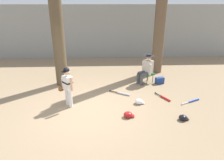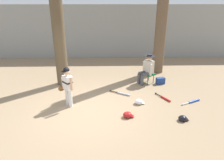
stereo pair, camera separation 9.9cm
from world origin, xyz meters
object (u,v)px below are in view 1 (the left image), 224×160
(folding_stool, at_px, (148,74))
(batting_helmet_black, at_px, (183,118))
(bat_blue_youth, at_px, (192,101))
(tree_near_player, at_px, (55,9))
(young_ballplayer, at_px, (67,84))
(handbag_beside_stool, at_px, (160,80))
(seated_spectator, at_px, (146,68))
(batting_helmet_white, at_px, (139,102))
(batting_helmet_red, at_px, (128,115))
(bat_red_barrel, at_px, (164,98))
(tree_behind_spectator, at_px, (161,14))
(bat_aluminum_silver, at_px, (122,93))

(folding_stool, distance_m, batting_helmet_black, 2.88)
(folding_stool, height_order, bat_blue_youth, folding_stool)
(folding_stool, bearing_deg, tree_near_player, -179.59)
(young_ballplayer, height_order, handbag_beside_stool, young_ballplayer)
(seated_spectator, bearing_deg, folding_stool, 27.93)
(seated_spectator, relative_size, batting_helmet_white, 3.82)
(folding_stool, relative_size, batting_helmet_white, 1.72)
(folding_stool, height_order, batting_helmet_red, folding_stool)
(young_ballplayer, distance_m, batting_helmet_black, 3.59)
(seated_spectator, bearing_deg, bat_blue_youth, -53.69)
(young_ballplayer, bearing_deg, seated_spectator, 32.26)
(folding_stool, xyz_separation_m, bat_red_barrel, (0.28, -1.50, -0.33))
(young_ballplayer, height_order, bat_blue_youth, young_ballplayer)
(handbag_beside_stool, bearing_deg, young_ballplayer, -153.49)
(tree_behind_spectator, distance_m, bat_blue_youth, 4.04)
(bat_blue_youth, height_order, batting_helmet_white, batting_helmet_white)
(bat_red_barrel, xyz_separation_m, batting_helmet_white, (-0.94, -0.32, 0.04))
(tree_near_player, bearing_deg, batting_helmet_white, -32.43)
(batting_helmet_black, bearing_deg, batting_helmet_red, 172.07)
(handbag_beside_stool, bearing_deg, tree_near_player, 178.27)
(tree_behind_spectator, bearing_deg, batting_helmet_red, -114.48)
(batting_helmet_red, height_order, batting_helmet_black, batting_helmet_red)
(folding_stool, distance_m, bat_red_barrel, 1.56)
(bat_blue_youth, bearing_deg, seated_spectator, 126.31)
(tree_behind_spectator, distance_m, bat_aluminum_silver, 3.98)
(tree_behind_spectator, distance_m, seated_spectator, 2.52)
(seated_spectator, height_order, batting_helmet_red, seated_spectator)
(tree_behind_spectator, bearing_deg, folding_stool, -117.59)
(bat_aluminum_silver, bearing_deg, handbag_beside_stool, 30.40)
(handbag_beside_stool, bearing_deg, tree_behind_spectator, 81.69)
(batting_helmet_red, xyz_separation_m, batting_helmet_black, (1.54, -0.22, -0.01))
(folding_stool, bearing_deg, batting_helmet_red, -112.86)
(handbag_beside_stool, relative_size, bat_blue_youth, 0.47)
(bat_aluminum_silver, height_order, batting_helmet_black, batting_helmet_black)
(young_ballplayer, bearing_deg, bat_red_barrel, 6.20)
(bat_blue_youth, xyz_separation_m, batting_helmet_black, (-0.73, -1.07, 0.04))
(tree_near_player, xyz_separation_m, handbag_beside_stool, (3.95, -0.12, -2.76))
(bat_blue_youth, bearing_deg, batting_helmet_red, -159.32)
(handbag_beside_stool, xyz_separation_m, batting_helmet_red, (-1.58, -2.47, -0.05))
(bat_aluminum_silver, height_order, batting_helmet_red, batting_helmet_red)
(young_ballplayer, xyz_separation_m, handbag_beside_stool, (3.41, 1.70, -0.61))
(tree_behind_spectator, height_order, bat_aluminum_silver, tree_behind_spectator)
(batting_helmet_red, distance_m, batting_helmet_black, 1.56)
(handbag_beside_stool, xyz_separation_m, bat_aluminum_silver, (-1.62, -0.95, -0.10))
(tree_near_player, relative_size, bat_red_barrel, 9.58)
(bat_blue_youth, relative_size, bat_red_barrel, 1.09)
(tree_behind_spectator, xyz_separation_m, seated_spectator, (-0.77, -1.36, -1.97))
(tree_near_player, distance_m, bat_blue_youth, 5.73)
(seated_spectator, relative_size, bat_blue_youth, 1.64)
(seated_spectator, xyz_separation_m, bat_red_barrel, (0.37, -1.45, -0.61))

